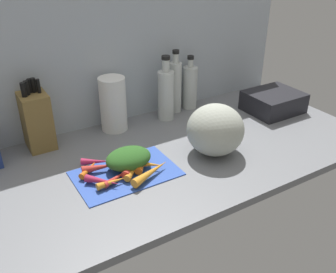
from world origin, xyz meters
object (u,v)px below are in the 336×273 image
Objects in this scene: carrot_9 at (135,167)px; knife_block at (37,120)px; carrot_10 at (100,167)px; carrot_4 at (144,164)px; carrot_3 at (96,162)px; bottle_1 at (175,86)px; bottle_2 at (190,87)px; cutting_board at (126,173)px; dish_rack at (273,102)px; carrot_2 at (90,168)px; carrot_1 at (143,159)px; carrot_8 at (112,182)px; winter_squash at (215,130)px; carrot_5 at (151,172)px; bottle_0 at (166,94)px; carrot_6 at (132,163)px; carrot_7 at (102,181)px; paper_towel_roll at (113,104)px; carrot_0 at (117,177)px.

carrot_9 is 0.56× the size of knife_block.
carrot_4 is at bearing -25.55° from carrot_10.
bottle_1 reaches higher than carrot_3.
cutting_board is at bearing -144.70° from bottle_2.
dish_rack is at bearing -12.52° from knife_block.
carrot_2 is at bearing 154.60° from carrot_4.
carrot_1 reaches higher than cutting_board.
carrot_8 is at bearing -144.95° from bottle_2.
winter_squash reaches higher than carrot_2.
carrot_2 is 0.65× the size of carrot_5.
dish_rack reaches higher than carrot_2.
winter_squash is 0.75× the size of bottle_0.
knife_block is (-27.99, 37.65, 9.34)cm from carrot_4.
knife_block is at bearing 176.06° from bottle_0.
carrot_6 is 0.69× the size of dish_rack.
carrot_10 is (-7.52, 5.75, 1.96)cm from cutting_board.
dish_rack is (32.47, -24.79, -6.11)cm from bottle_2.
bottle_2 reaches higher than carrot_1.
carrot_1 is 1.21× the size of carrot_4.
carrot_5 is at bearing -165.89° from dish_rack.
bottle_1 is at bearing 28.32° from carrot_2.
bottle_2 is at bearing 35.58° from carrot_6.
carrot_10 is at bearing 90.08° from carrot_8.
carrot_9 is at bearing 9.48° from carrot_7.
carrot_4 is 37.62cm from paper_towel_roll.
carrot_8 is 67.79cm from bottle_1.
cutting_board is 3.89cm from carrot_9.
dish_rack is at bearing -37.36° from bottle_2.
bottle_0 is at bearing 90.44° from winter_squash.
carrot_10 is 0.46× the size of knife_block.
dish_rack is (85.54, 12.79, 4.35)cm from cutting_board.
carrot_7 is 0.49× the size of dish_rack.
bottle_2 reaches higher than carrot_7.
carrot_5 is at bearing -174.72° from winter_squash.
bottle_2 is 41.30cm from dish_rack.
carrot_1 is 0.65× the size of dish_rack.
winter_squash is (29.60, -3.06, 7.56)cm from carrot_4.
carrot_3 is (3.65, 2.81, 0.17)cm from carrot_2.
carrot_4 is (17.98, -8.54, 0.55)cm from carrot_2.
bottle_1 is at bearing 44.17° from carrot_1.
carrot_4 is 5.86cm from carrot_5.
dish_rack reaches higher than carrot_0.
carrot_5 is 7.23cm from carrot_9.
bottle_2 is at bearing 142.64° from dish_rack.
carrot_3 is 0.84× the size of carrot_10.
carrot_7 is at bearing -165.09° from carrot_1.
carrot_1 is at bearing 23.89° from carrot_8.
carrot_2 is 0.39× the size of bottle_0.
carrot_3 is 0.70× the size of carrot_9.
paper_towel_roll reaches higher than carrot_3.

